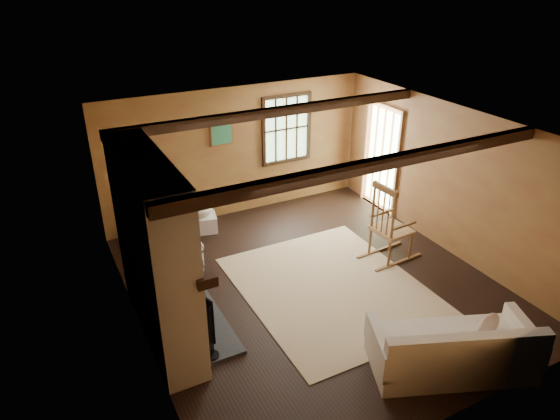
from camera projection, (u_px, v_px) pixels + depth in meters
ground at (313, 284)px, 7.45m from camera, size 5.50×5.50×0.00m
room_envelope at (320, 175)px, 7.01m from camera, size 5.02×5.52×2.44m
fireplace at (157, 258)px, 6.04m from camera, size 1.02×2.30×2.40m
rug at (331, 287)px, 7.37m from camera, size 2.50×3.00×0.01m
rocking_chair at (390, 228)px, 7.86m from camera, size 0.99×0.58×1.32m
sofa at (453, 352)px, 5.78m from camera, size 2.04×1.46×0.76m
firewood_pile at (143, 234)px, 8.58m from camera, size 0.65×0.12×0.24m
laundry_basket at (202, 223)px, 8.86m from camera, size 0.57×0.48×0.30m
basket_pillow at (201, 211)px, 8.75m from camera, size 0.42×0.34×0.20m
armchair at (163, 235)px, 8.10m from camera, size 1.01×1.00×0.69m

